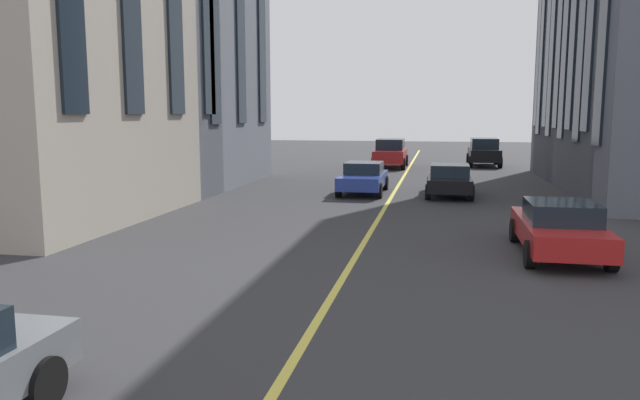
{
  "coord_description": "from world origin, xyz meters",
  "views": [
    {
      "loc": [
        0.5,
        -1.96,
        3.47
      ],
      "look_at": [
        13.28,
        0.59,
        1.6
      ],
      "focal_mm": 33.67,
      "sensor_mm": 36.0,
      "label": 1
    }
  ],
  "objects_px": {
    "car_blue_trailing": "(363,177)",
    "car_red_mid": "(390,153)",
    "car_red_near": "(559,228)",
    "car_black_far": "(484,152)",
    "car_black_parked_b": "(449,180)"
  },
  "relations": [
    {
      "from": "car_red_near",
      "to": "car_blue_trailing",
      "type": "height_order",
      "value": "same"
    },
    {
      "from": "car_black_parked_b",
      "to": "car_red_near",
      "type": "height_order",
      "value": "same"
    },
    {
      "from": "car_red_mid",
      "to": "car_red_near",
      "type": "bearing_deg",
      "value": -165.82
    },
    {
      "from": "car_blue_trailing",
      "to": "car_red_mid",
      "type": "distance_m",
      "value": 13.3
    },
    {
      "from": "car_black_parked_b",
      "to": "car_red_mid",
      "type": "xyz_separation_m",
      "value": [
        13.46,
        3.62,
        0.27
      ]
    },
    {
      "from": "car_black_far",
      "to": "car_blue_trailing",
      "type": "bearing_deg",
      "value": 158.4
    },
    {
      "from": "car_blue_trailing",
      "to": "car_red_mid",
      "type": "height_order",
      "value": "car_red_mid"
    },
    {
      "from": "car_red_mid",
      "to": "car_black_parked_b",
      "type": "bearing_deg",
      "value": -164.95
    },
    {
      "from": "car_black_parked_b",
      "to": "car_blue_trailing",
      "type": "xyz_separation_m",
      "value": [
        0.16,
        3.73,
        0.0
      ]
    },
    {
      "from": "car_black_far",
      "to": "car_blue_trailing",
      "type": "xyz_separation_m",
      "value": [
        -15.75,
        6.23,
        -0.27
      ]
    },
    {
      "from": "car_black_parked_b",
      "to": "car_black_far",
      "type": "bearing_deg",
      "value": -8.94
    },
    {
      "from": "car_red_near",
      "to": "car_black_far",
      "type": "bearing_deg",
      "value": 0.0
    },
    {
      "from": "car_blue_trailing",
      "to": "car_black_far",
      "type": "bearing_deg",
      "value": -21.6
    },
    {
      "from": "car_red_near",
      "to": "car_red_mid",
      "type": "xyz_separation_m",
      "value": [
        24.23,
        6.12,
        0.27
      ]
    },
    {
      "from": "car_black_far",
      "to": "car_red_mid",
      "type": "height_order",
      "value": "same"
    }
  ]
}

